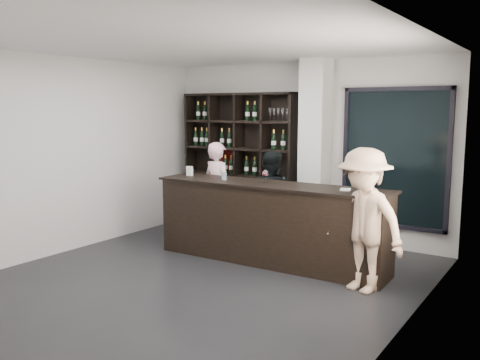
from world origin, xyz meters
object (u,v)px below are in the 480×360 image
Objects in this scene: taster_black at (270,199)px; customer at (364,221)px; wine_shelf at (239,162)px; taster_pink at (218,190)px; tasting_counter at (270,223)px.

customer is (1.90, -1.09, 0.10)m from taster_black.
wine_shelf reaches higher than customer.
taster_pink is at bearing -11.51° from taster_black.
tasting_counter is (1.48, -1.47, -0.64)m from wine_shelf.
customer is at bearing -14.76° from tasting_counter.
tasting_counter is 2.00× the size of customer.
taster_black is at bearing 167.71° from customer.
customer is (2.90, -1.09, 0.05)m from taster_pink.
taster_pink is (-1.43, 0.75, 0.24)m from tasting_counter.
taster_pink is 1.06× the size of taster_black.
customer reaches higher than taster_pink.
wine_shelf is at bearing 133.84° from tasting_counter.
taster_black is 0.88× the size of customer.
wine_shelf is 1.42× the size of customer.
taster_black is (1.05, -0.72, -0.45)m from wine_shelf.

